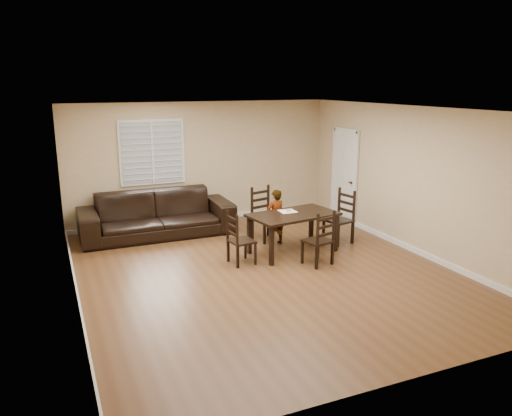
{
  "coord_description": "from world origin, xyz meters",
  "views": [
    {
      "loc": [
        -3.24,
        -7.22,
        3.12
      ],
      "look_at": [
        0.04,
        0.45,
        1.0
      ],
      "focal_mm": 35.0,
      "sensor_mm": 36.0,
      "label": 1
    }
  ],
  "objects_px": {
    "chair_near": "(262,215)",
    "donut": "(288,210)",
    "chair_far": "(323,241)",
    "child": "(275,217)",
    "dining_table": "(293,218)",
    "chair_right": "(343,218)",
    "chair_left": "(236,241)",
    "sofa": "(157,214)"
  },
  "relations": [
    {
      "from": "chair_left",
      "to": "child",
      "type": "height_order",
      "value": "child"
    },
    {
      "from": "dining_table",
      "to": "donut",
      "type": "height_order",
      "value": "donut"
    },
    {
      "from": "chair_left",
      "to": "chair_right",
      "type": "height_order",
      "value": "chair_right"
    },
    {
      "from": "chair_near",
      "to": "chair_left",
      "type": "xyz_separation_m",
      "value": [
        -1.04,
        -1.2,
        -0.06
      ]
    },
    {
      "from": "chair_near",
      "to": "chair_left",
      "type": "relative_size",
      "value": 1.14
    },
    {
      "from": "chair_far",
      "to": "donut",
      "type": "distance_m",
      "value": 1.09
    },
    {
      "from": "chair_far",
      "to": "donut",
      "type": "relative_size",
      "value": 9.2
    },
    {
      "from": "dining_table",
      "to": "chair_near",
      "type": "distance_m",
      "value": 1.05
    },
    {
      "from": "chair_left",
      "to": "chair_right",
      "type": "distance_m",
      "value": 2.46
    },
    {
      "from": "chair_near",
      "to": "sofa",
      "type": "bearing_deg",
      "value": 136.81
    },
    {
      "from": "chair_far",
      "to": "sofa",
      "type": "bearing_deg",
      "value": -66.8
    },
    {
      "from": "chair_far",
      "to": "donut",
      "type": "bearing_deg",
      "value": -96.23
    },
    {
      "from": "chair_left",
      "to": "chair_near",
      "type": "bearing_deg",
      "value": -47.0
    },
    {
      "from": "child",
      "to": "donut",
      "type": "bearing_deg",
      "value": 92.86
    },
    {
      "from": "child",
      "to": "sofa",
      "type": "bearing_deg",
      "value": -45.12
    },
    {
      "from": "chair_near",
      "to": "chair_right",
      "type": "xyz_separation_m",
      "value": [
        1.39,
        -0.83,
        -0.01
      ]
    },
    {
      "from": "chair_near",
      "to": "sofa",
      "type": "xyz_separation_m",
      "value": [
        -1.93,
        1.04,
        -0.04
      ]
    },
    {
      "from": "dining_table",
      "to": "chair_right",
      "type": "bearing_deg",
      "value": 0.29
    },
    {
      "from": "chair_far",
      "to": "dining_table",
      "type": "bearing_deg",
      "value": -94.97
    },
    {
      "from": "child",
      "to": "chair_far",
      "type": "bearing_deg",
      "value": 90.47
    },
    {
      "from": "child",
      "to": "donut",
      "type": "relative_size",
      "value": 10.28
    },
    {
      "from": "chair_far",
      "to": "donut",
      "type": "xyz_separation_m",
      "value": [
        -0.15,
        1.02,
        0.33
      ]
    },
    {
      "from": "dining_table",
      "to": "chair_left",
      "type": "distance_m",
      "value": 1.24
    },
    {
      "from": "chair_left",
      "to": "chair_far",
      "type": "bearing_deg",
      "value": -122.3
    },
    {
      "from": "chair_right",
      "to": "chair_left",
      "type": "bearing_deg",
      "value": -92.74
    },
    {
      "from": "dining_table",
      "to": "chair_far",
      "type": "relative_size",
      "value": 1.76
    },
    {
      "from": "chair_near",
      "to": "chair_right",
      "type": "bearing_deg",
      "value": -45.66
    },
    {
      "from": "chair_left",
      "to": "sofa",
      "type": "distance_m",
      "value": 2.41
    },
    {
      "from": "chair_near",
      "to": "donut",
      "type": "xyz_separation_m",
      "value": [
        0.16,
        -0.84,
        0.29
      ]
    },
    {
      "from": "donut",
      "to": "chair_near",
      "type": "bearing_deg",
      "value": 100.91
    },
    {
      "from": "dining_table",
      "to": "chair_near",
      "type": "height_order",
      "value": "chair_near"
    },
    {
      "from": "chair_far",
      "to": "chair_near",
      "type": "bearing_deg",
      "value": -94.98
    },
    {
      "from": "chair_right",
      "to": "dining_table",
      "type": "bearing_deg",
      "value": -92.48
    },
    {
      "from": "chair_left",
      "to": "sofa",
      "type": "bearing_deg",
      "value": 15.53
    },
    {
      "from": "donut",
      "to": "sofa",
      "type": "height_order",
      "value": "sofa"
    },
    {
      "from": "chair_near",
      "to": "donut",
      "type": "height_order",
      "value": "chair_near"
    },
    {
      "from": "child",
      "to": "chair_left",
      "type": "bearing_deg",
      "value": 25.33
    },
    {
      "from": "chair_near",
      "to": "chair_far",
      "type": "bearing_deg",
      "value": -95.39
    },
    {
      "from": "child",
      "to": "sofa",
      "type": "height_order",
      "value": "child"
    },
    {
      "from": "chair_right",
      "to": "donut",
      "type": "bearing_deg",
      "value": -100.96
    },
    {
      "from": "child",
      "to": "chair_right",
      "type": "bearing_deg",
      "value": 154.95
    },
    {
      "from": "dining_table",
      "to": "donut",
      "type": "xyz_separation_m",
      "value": [
        -0.01,
        0.18,
        0.11
      ]
    }
  ]
}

